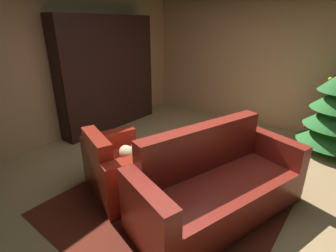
{
  "coord_description": "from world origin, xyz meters",
  "views": [
    {
      "loc": [
        1.55,
        -2.54,
        2.01
      ],
      "look_at": [
        -0.29,
        -0.2,
        0.82
      ],
      "focal_mm": 27.13,
      "sensor_mm": 36.0,
      "label": 1
    }
  ],
  "objects_px": {
    "armchair_red": "(120,169)",
    "coffee_table": "(175,171)",
    "bottle_on_table": "(182,168)",
    "couch_red": "(216,187)",
    "book_stack_on_table": "(172,162)",
    "bookshelf_unit": "(114,73)"
  },
  "relations": [
    {
      "from": "armchair_red",
      "to": "couch_red",
      "type": "distance_m",
      "value": 1.21
    },
    {
      "from": "coffee_table",
      "to": "book_stack_on_table",
      "type": "xyz_separation_m",
      "value": [
        -0.06,
        0.02,
        0.09
      ]
    },
    {
      "from": "bookshelf_unit",
      "to": "coffee_table",
      "type": "bearing_deg",
      "value": -26.97
    },
    {
      "from": "armchair_red",
      "to": "couch_red",
      "type": "height_order",
      "value": "couch_red"
    },
    {
      "from": "armchair_red",
      "to": "coffee_table",
      "type": "bearing_deg",
      "value": 25.97
    },
    {
      "from": "bookshelf_unit",
      "to": "coffee_table",
      "type": "relative_size",
      "value": 3.51
    },
    {
      "from": "coffee_table",
      "to": "book_stack_on_table",
      "type": "height_order",
      "value": "book_stack_on_table"
    },
    {
      "from": "couch_red",
      "to": "armchair_red",
      "type": "bearing_deg",
      "value": -161.33
    },
    {
      "from": "armchair_red",
      "to": "bottle_on_table",
      "type": "xyz_separation_m",
      "value": [
        0.79,
        0.24,
        0.2
      ]
    },
    {
      "from": "coffee_table",
      "to": "bottle_on_table",
      "type": "bearing_deg",
      "value": -23.97
    },
    {
      "from": "armchair_red",
      "to": "coffee_table",
      "type": "distance_m",
      "value": 0.7
    },
    {
      "from": "couch_red",
      "to": "bottle_on_table",
      "type": "bearing_deg",
      "value": -157.41
    },
    {
      "from": "bottle_on_table",
      "to": "coffee_table",
      "type": "bearing_deg",
      "value": 156.03
    },
    {
      "from": "couch_red",
      "to": "bottle_on_table",
      "type": "relative_size",
      "value": 9.31
    },
    {
      "from": "couch_red",
      "to": "book_stack_on_table",
      "type": "distance_m",
      "value": 0.6
    },
    {
      "from": "bookshelf_unit",
      "to": "couch_red",
      "type": "xyz_separation_m",
      "value": [
        2.98,
        -1.17,
        -0.76
      ]
    },
    {
      "from": "armchair_red",
      "to": "coffee_table",
      "type": "xyz_separation_m",
      "value": [
        0.63,
        0.31,
        0.07
      ]
    },
    {
      "from": "bookshelf_unit",
      "to": "book_stack_on_table",
      "type": "distance_m",
      "value": 2.77
    },
    {
      "from": "bookshelf_unit",
      "to": "bottle_on_table",
      "type": "distance_m",
      "value": 2.99
    },
    {
      "from": "book_stack_on_table",
      "to": "bookshelf_unit",
      "type": "bearing_deg",
      "value": 152.79
    },
    {
      "from": "bookshelf_unit",
      "to": "coffee_table",
      "type": "xyz_separation_m",
      "value": [
        2.46,
        -1.25,
        -0.71
      ]
    },
    {
      "from": "bookshelf_unit",
      "to": "bottle_on_table",
      "type": "xyz_separation_m",
      "value": [
        2.62,
        -1.32,
        -0.58
      ]
    }
  ]
}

